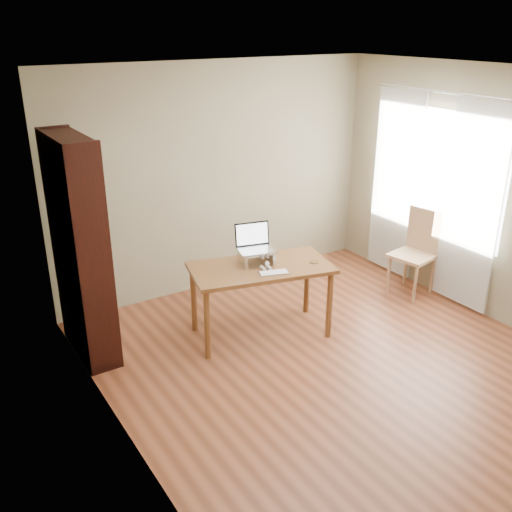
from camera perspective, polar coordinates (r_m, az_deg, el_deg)
The scene contains 10 objects.
room at distance 4.88m, azimuth 9.52°, elevation 2.11°, with size 4.04×4.54×2.64m.
bookshelf at distance 5.41m, azimuth -17.11°, elevation 0.62°, with size 0.30×0.90×2.10m.
curtains at distance 6.75m, azimuth 17.10°, elevation 5.98°, with size 0.03×1.90×2.25m.
desk at distance 5.62m, azimuth 0.50°, elevation -1.95°, with size 1.50×1.00×0.75m.
laptop_stand at distance 5.61m, azimuth 0.06°, elevation 0.04°, with size 0.32×0.25×0.13m.
laptop at distance 5.62m, azimuth -0.29°, elevation 1.29°, with size 0.40×0.37×0.25m.
keyboard at distance 5.41m, azimuth 1.79°, elevation -1.70°, with size 0.31×0.20×0.02m.
coaster at distance 5.70m, azimuth 5.86°, elevation -0.59°, with size 0.10×0.10×0.01m, color #523C1C.
cat at distance 5.65m, azimuth 0.04°, elevation 0.00°, with size 0.24×0.48×0.15m.
chair at distance 6.83m, azimuth 15.87°, elevation 0.67°, with size 0.51×0.51×0.99m.
Camera 1 is at (-3.08, -3.35, 2.98)m, focal length 40.00 mm.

